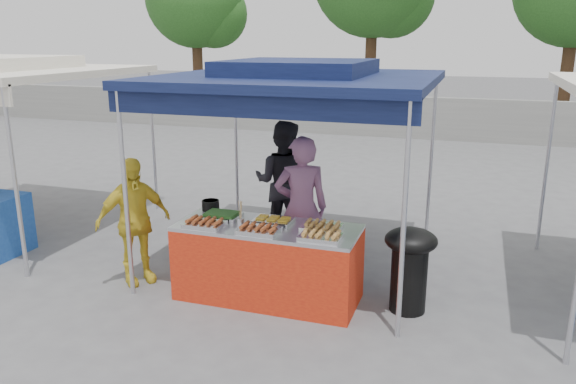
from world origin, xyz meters
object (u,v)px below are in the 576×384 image
(cooking_pot, at_px, (211,205))
(customer_person, at_px, (133,221))
(helper_man, at_px, (283,182))
(vendor_table, at_px, (268,262))
(vendor_woman, at_px, (301,208))
(wok_burner, at_px, (410,262))

(cooking_pot, bearing_deg, customer_person, -152.03)
(helper_man, xyz_separation_m, customer_person, (-1.20, -1.89, -0.11))
(helper_man, distance_m, customer_person, 2.24)
(customer_person, bearing_deg, helper_man, 4.53)
(helper_man, bearing_deg, vendor_table, 101.33)
(vendor_table, bearing_deg, helper_man, 103.73)
(cooking_pot, xyz_separation_m, vendor_woman, (1.02, 0.34, -0.04))
(vendor_table, xyz_separation_m, helper_man, (-0.44, 1.80, 0.44))
(customer_person, bearing_deg, wok_burner, -47.94)
(cooking_pot, bearing_deg, vendor_woman, 18.46)
(vendor_table, height_order, cooking_pot, cooking_pot)
(vendor_table, bearing_deg, vendor_woman, 75.40)
(wok_burner, bearing_deg, cooking_pot, -169.22)
(vendor_table, distance_m, cooking_pot, 1.03)
(vendor_table, xyz_separation_m, wok_burner, (1.52, 0.19, 0.12))
(vendor_table, height_order, wok_burner, wok_burner)
(cooking_pot, distance_m, helper_man, 1.52)
(cooking_pot, xyz_separation_m, wok_burner, (2.36, -0.14, -0.36))
(vendor_woman, relative_size, customer_person, 1.15)
(wok_burner, relative_size, customer_person, 0.61)
(wok_burner, distance_m, customer_person, 3.18)
(helper_man, bearing_deg, wok_burner, 138.26)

